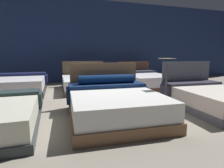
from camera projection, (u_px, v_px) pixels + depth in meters
ground_plane at (102, 103)px, 4.59m from camera, size 18.00×18.00×0.02m
showroom_back_wall at (79, 41)px, 7.95m from camera, size 18.00×0.06×3.50m
bed_1 at (114, 103)px, 3.51m from camera, size 1.79×2.07×1.00m
bed_2 at (211, 98)px, 4.13m from camera, size 1.62×2.06×1.01m
bed_3 at (20, 85)px, 5.71m from camera, size 1.58×1.96×0.57m
bed_4 at (87, 83)px, 6.29m from camera, size 1.70×2.06×0.93m
bed_5 at (144, 80)px, 6.98m from camera, size 1.61×2.16×0.89m
price_sign at (166, 91)px, 3.84m from camera, size 0.28×0.24×1.11m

